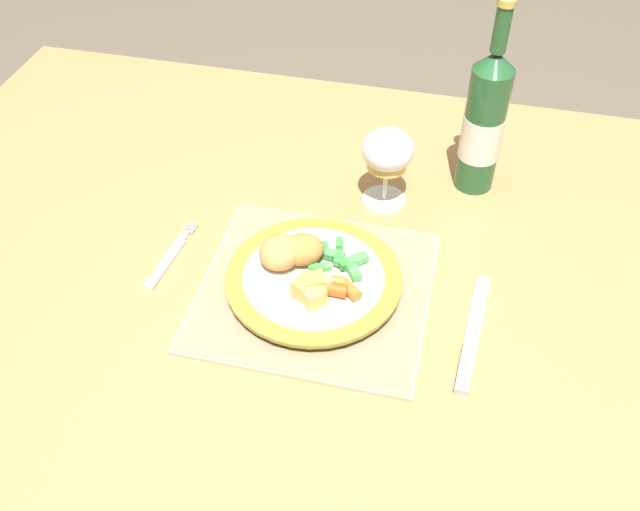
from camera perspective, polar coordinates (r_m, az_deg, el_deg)
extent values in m
cube|color=#AD7F4C|center=(0.99, 3.04, -2.10)|extent=(1.48, 0.96, 0.04)
cube|color=#AD7F4C|center=(1.74, -17.32, 3.24)|extent=(0.06, 0.06, 0.70)
cube|color=#CCB789|center=(0.95, -0.42, -2.83)|extent=(0.30, 0.29, 0.01)
cube|color=gray|center=(0.95, -0.42, -2.69)|extent=(0.30, 0.28, 0.00)
cylinder|color=white|center=(0.95, -0.51, -2.17)|extent=(0.19, 0.19, 0.01)
cylinder|color=olive|center=(0.94, -0.51, -1.79)|extent=(0.23, 0.23, 0.01)
cylinder|color=white|center=(0.94, -0.51, -1.65)|extent=(0.19, 0.19, 0.00)
ellipsoid|color=#B77F3D|center=(0.94, -1.42, 0.50)|extent=(0.07, 0.07, 0.04)
ellipsoid|color=tan|center=(0.94, -3.20, 0.26)|extent=(0.07, 0.07, 0.04)
cube|color=green|center=(0.97, 1.58, 0.96)|extent=(0.01, 0.02, 0.01)
cube|color=#4CA84C|center=(0.95, 2.90, -0.25)|extent=(0.03, 0.03, 0.01)
cube|color=green|center=(0.94, -0.27, -1.03)|extent=(0.02, 0.01, 0.01)
cube|color=#338438|center=(0.94, 1.71, -0.49)|extent=(0.03, 0.03, 0.01)
cube|color=green|center=(0.94, 1.92, -0.70)|extent=(0.01, 0.02, 0.01)
cube|color=#4CA84C|center=(0.95, 1.21, 0.02)|extent=(0.03, 0.02, 0.01)
cube|color=#4CA84C|center=(0.93, 2.62, -1.32)|extent=(0.02, 0.03, 0.01)
cube|color=#4CA84C|center=(0.94, 1.90, -0.57)|extent=(0.03, 0.02, 0.01)
cube|color=#4CA84C|center=(0.94, 0.25, -1.00)|extent=(0.02, 0.02, 0.01)
cube|color=#338438|center=(0.96, 0.39, 0.60)|extent=(0.02, 0.03, 0.01)
cylinder|color=orange|center=(0.91, 2.12, -2.66)|extent=(0.04, 0.03, 0.02)
cylinder|color=#CC5119|center=(0.91, 1.25, -2.74)|extent=(0.03, 0.02, 0.02)
cylinder|color=orange|center=(0.92, 0.62, -2.07)|extent=(0.04, 0.02, 0.02)
cube|color=silver|center=(1.01, -12.27, -0.64)|extent=(0.02, 0.10, 0.01)
cube|color=silver|center=(1.04, -10.80, 1.50)|extent=(0.01, 0.02, 0.01)
cube|color=silver|center=(1.05, -10.02, 2.13)|extent=(0.00, 0.02, 0.00)
cube|color=silver|center=(1.05, -10.22, 2.17)|extent=(0.00, 0.02, 0.00)
cube|color=silver|center=(1.06, -10.41, 2.22)|extent=(0.00, 0.02, 0.00)
cube|color=silver|center=(1.06, -10.61, 2.27)|extent=(0.00, 0.02, 0.00)
cube|color=silver|center=(0.95, 12.45, -4.39)|extent=(0.03, 0.13, 0.00)
cube|color=#B2B2B7|center=(0.88, 11.57, -8.92)|extent=(0.02, 0.07, 0.01)
cylinder|color=silver|center=(1.09, 5.13, 4.50)|extent=(0.07, 0.07, 0.00)
cylinder|color=silver|center=(1.07, 5.24, 5.82)|extent=(0.01, 0.01, 0.06)
ellipsoid|color=silver|center=(1.04, 5.46, 8.45)|extent=(0.08, 0.08, 0.06)
cylinder|color=#EACC66|center=(1.05, 5.39, 7.63)|extent=(0.06, 0.06, 0.02)
cylinder|color=#23562D|center=(1.09, 12.87, 9.75)|extent=(0.06, 0.06, 0.20)
cone|color=#23562D|center=(1.03, 13.87, 14.89)|extent=(0.06, 0.06, 0.03)
cylinder|color=#23562D|center=(1.01, 14.33, 17.16)|extent=(0.02, 0.02, 0.07)
cylinder|color=#BFB74C|center=(0.99, 14.73, 19.07)|extent=(0.03, 0.03, 0.01)
cylinder|color=white|center=(1.09, 12.78, 9.32)|extent=(0.06, 0.06, 0.07)
cube|color=#E5BC66|center=(0.91, 0.27, -2.40)|extent=(0.03, 0.03, 0.02)
cube|color=gold|center=(0.90, -0.53, -2.37)|extent=(0.04, 0.03, 0.03)
cube|color=gold|center=(0.90, -1.36, -2.61)|extent=(0.03, 0.03, 0.03)
cube|color=#DBB256|center=(0.89, -0.65, -3.35)|extent=(0.03, 0.03, 0.03)
cube|color=gold|center=(0.90, -0.21, -3.01)|extent=(0.03, 0.03, 0.02)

